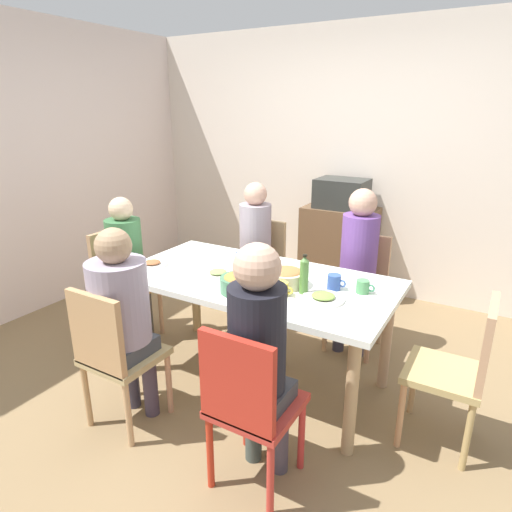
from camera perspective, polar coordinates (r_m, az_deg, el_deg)
ground_plane at (r=3.26m, az=0.00°, el=-15.48°), size 5.66×5.66×0.00m
wall_back at (r=4.61m, az=13.20°, el=11.60°), size 4.96×0.12×2.60m
wall_left at (r=4.47m, az=-28.29°, el=9.69°), size 0.12×4.21×2.60m
dining_table at (r=2.93m, az=0.00°, el=-4.41°), size 1.80×0.92×0.77m
chair_0 at (r=2.19m, az=-0.97°, el=-18.40°), size 0.40×0.40×0.90m
person_0 at (r=2.11m, az=0.29°, el=-11.76°), size 0.30×0.30×1.28m
chair_1 at (r=2.69m, az=-17.97°, el=-11.69°), size 0.40×0.40×0.90m
person_1 at (r=2.64m, az=-17.04°, el=-6.65°), size 0.33×0.33×1.22m
chair_2 at (r=3.55m, az=13.25°, el=-3.64°), size 0.40×0.40×0.90m
person_2 at (r=3.38m, az=13.09°, el=-0.33°), size 0.30×0.30×1.28m
chair_3 at (r=2.68m, az=25.04°, el=-12.77°), size 0.40×0.40×0.90m
chair_4 at (r=3.88m, az=0.52°, el=-1.18°), size 0.40×0.40×0.90m
person_4 at (r=3.73m, az=-0.17°, el=1.62°), size 0.30×0.30×1.25m
chair_5 at (r=3.76m, az=-17.12°, el=-2.72°), size 0.40×0.40×0.90m
person_5 at (r=3.63m, az=-16.40°, el=-0.23°), size 0.30×0.30×1.19m
plate_0 at (r=2.59m, az=8.70°, el=-5.38°), size 0.25×0.25×0.04m
plate_1 at (r=2.94m, az=-4.94°, el=-2.29°), size 0.21×0.21×0.04m
plate_2 at (r=3.19m, az=-13.26°, el=-1.01°), size 0.20×0.20×0.04m
bowl_0 at (r=2.76m, az=3.94°, el=-2.71°), size 0.24×0.24×0.11m
bowl_1 at (r=2.66m, az=-2.05°, el=-3.50°), size 0.25×0.25×0.11m
cup_0 at (r=2.74m, az=10.11°, el=-3.34°), size 0.12×0.08×0.09m
cup_1 at (r=2.62m, az=3.39°, el=-4.29°), size 0.11×0.08×0.08m
cup_2 at (r=3.00m, az=0.42°, el=-1.06°), size 0.12×0.08×0.10m
cup_3 at (r=3.16m, az=-1.96°, el=-0.23°), size 0.11×0.07×0.08m
cup_4 at (r=2.73m, az=13.71°, el=-3.88°), size 0.11×0.08×0.08m
bottle_0 at (r=2.77m, az=0.46°, el=-1.77°), size 0.07×0.07×0.20m
bottle_1 at (r=2.63m, az=6.26°, el=-2.48°), size 0.05×0.05×0.25m
side_cabinet at (r=4.53m, az=10.59°, el=0.61°), size 0.70×0.44×0.90m
microwave at (r=4.38m, az=11.05°, el=7.96°), size 0.48×0.36×0.28m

